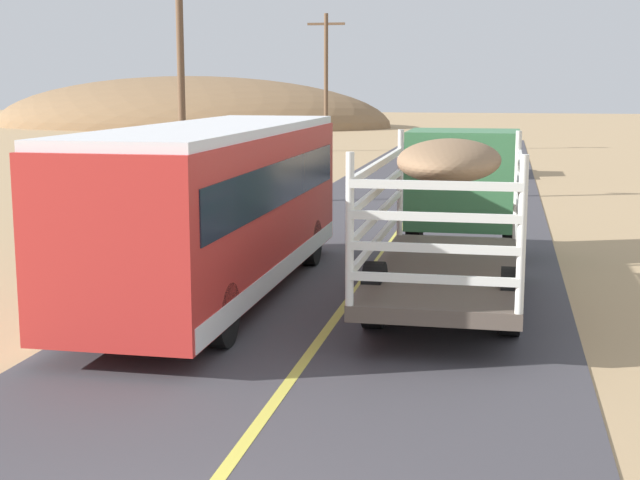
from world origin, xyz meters
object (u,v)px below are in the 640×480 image
object	(u,v)px
bus	(217,205)
car_far	(475,159)
livestock_truck	(458,191)
boulder_near_shoulder	(80,210)
power_pole_far	(326,78)
power_pole_mid	(181,75)

from	to	relation	value
bus	car_far	distance (m)	24.73
livestock_truck	boulder_near_shoulder	size ratio (longest dim) A/B	7.18
power_pole_far	power_pole_mid	bearing A→B (deg)	-90.00
bus	power_pole_mid	size ratio (longest dim) A/B	1.27
bus	boulder_near_shoulder	distance (m)	10.14
car_far	power_pole_far	size ratio (longest dim) A/B	0.55
power_pole_mid	boulder_near_shoulder	world-z (taller)	power_pole_mid
bus	power_pole_mid	world-z (taller)	power_pole_mid
livestock_truck	boulder_near_shoulder	xyz separation A→B (m)	(-10.84, 4.80, -1.34)
power_pole_mid	power_pole_far	xyz separation A→B (m)	(0.00, 24.53, 0.03)
livestock_truck	bus	bearing A→B (deg)	-146.58
livestock_truck	power_pole_far	size ratio (longest dim) A/B	1.22
car_far	power_pole_mid	distance (m)	15.41
power_pole_mid	power_pole_far	world-z (taller)	power_pole_far
car_far	power_pole_far	world-z (taller)	power_pole_far
power_pole_far	bus	bearing A→B (deg)	-82.02
car_far	power_pole_mid	bearing A→B (deg)	-127.57
car_far	boulder_near_shoulder	distance (m)	19.77
bus	livestock_truck	bearing A→B (deg)	33.42
livestock_truck	power_pole_far	bearing A→B (deg)	105.51
power_pole_far	boulder_near_shoulder	world-z (taller)	power_pole_far
power_pole_far	boulder_near_shoulder	distance (m)	29.68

